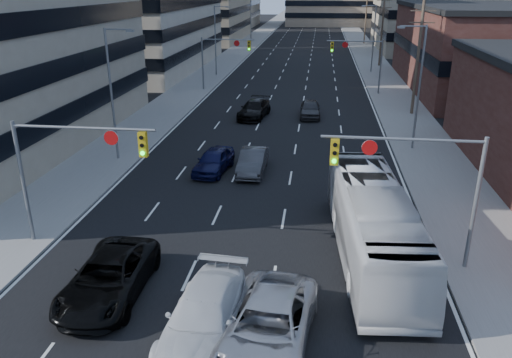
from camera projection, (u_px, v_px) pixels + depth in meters
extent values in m
cube|color=black|center=(309.00, 29.00, 135.62)|extent=(18.00, 300.00, 0.02)
cube|color=slate|center=(267.00, 29.00, 136.94)|extent=(5.00, 300.00, 0.15)
cube|color=slate|center=(352.00, 30.00, 134.27)|extent=(5.00, 300.00, 0.15)
cube|color=gray|center=(195.00, 2.00, 107.78)|extent=(20.00, 30.00, 16.00)
cube|color=#472119|center=(501.00, 50.00, 57.31)|extent=(20.00, 30.00, 9.00)
cube|color=gray|center=(441.00, 11.00, 91.38)|extent=(22.00, 28.00, 14.00)
cube|color=gray|center=(433.00, 7.00, 129.72)|extent=(22.00, 22.00, 12.00)
cylinder|color=slate|center=(24.00, 184.00, 23.01)|extent=(0.18, 0.18, 6.00)
cylinder|color=slate|center=(83.00, 128.00, 21.61)|extent=(6.50, 0.12, 0.12)
cube|color=gold|center=(143.00, 144.00, 21.54)|extent=(0.35, 0.28, 1.10)
cylinder|color=black|center=(141.00, 138.00, 21.27)|extent=(0.18, 0.06, 0.18)
cylinder|color=black|center=(142.00, 146.00, 21.39)|extent=(0.18, 0.06, 0.18)
cylinder|color=#0CE526|center=(143.00, 153.00, 21.52)|extent=(0.18, 0.06, 0.18)
cylinder|color=white|center=(111.00, 138.00, 21.59)|extent=(0.64, 0.06, 0.64)
cylinder|color=slate|center=(475.00, 207.00, 20.69)|extent=(0.18, 0.18, 6.00)
cylinder|color=slate|center=(402.00, 139.00, 20.05)|extent=(6.50, 0.12, 0.12)
cube|color=gold|center=(335.00, 152.00, 20.59)|extent=(0.35, 0.28, 1.10)
cylinder|color=black|center=(335.00, 145.00, 20.32)|extent=(0.18, 0.06, 0.18)
cylinder|color=black|center=(335.00, 153.00, 20.44)|extent=(0.18, 0.06, 0.18)
cylinder|color=#0CE526|center=(334.00, 161.00, 20.57)|extent=(0.18, 0.06, 0.18)
cylinder|color=white|center=(370.00, 148.00, 20.31)|extent=(0.64, 0.06, 0.64)
cylinder|color=slate|center=(203.00, 64.00, 57.19)|extent=(0.18, 0.18, 6.00)
cylinder|color=slate|center=(228.00, 39.00, 55.81)|extent=(6.00, 0.12, 0.12)
cube|color=gold|center=(249.00, 46.00, 55.77)|extent=(0.35, 0.28, 1.10)
cylinder|color=black|center=(249.00, 43.00, 55.50)|extent=(0.18, 0.06, 0.18)
cylinder|color=black|center=(249.00, 46.00, 55.63)|extent=(0.18, 0.06, 0.18)
cylinder|color=#0CE526|center=(249.00, 49.00, 55.75)|extent=(0.18, 0.06, 0.18)
cylinder|color=white|center=(237.00, 43.00, 55.82)|extent=(0.64, 0.06, 0.64)
cylinder|color=slate|center=(380.00, 68.00, 54.86)|extent=(0.18, 0.18, 6.00)
cylinder|color=slate|center=(355.00, 41.00, 54.19)|extent=(6.00, 0.12, 0.12)
cube|color=gold|center=(332.00, 47.00, 54.71)|extent=(0.35, 0.28, 1.10)
cylinder|color=black|center=(332.00, 44.00, 54.43)|extent=(0.18, 0.06, 0.18)
cylinder|color=black|center=(332.00, 47.00, 54.56)|extent=(0.18, 0.06, 0.18)
cylinder|color=#0CE526|center=(332.00, 50.00, 54.69)|extent=(0.18, 0.06, 0.18)
cylinder|color=white|center=(345.00, 45.00, 54.42)|extent=(0.64, 0.06, 0.64)
cylinder|color=#4C3D2D|center=(418.00, 56.00, 45.38)|extent=(0.28, 0.28, 11.00)
cube|color=#4C3D2D|center=(423.00, 11.00, 43.96)|extent=(2.20, 0.10, 0.10)
cube|color=#4C3D2D|center=(422.00, 23.00, 44.32)|extent=(2.20, 0.10, 0.10)
cylinder|color=#4C3D2D|center=(382.00, 28.00, 73.09)|extent=(0.28, 0.28, 11.00)
cube|color=#4C3D2D|center=(385.00, 0.00, 71.67)|extent=(2.20, 0.10, 0.10)
cube|color=#4C3D2D|center=(384.00, 8.00, 72.03)|extent=(2.20, 0.10, 0.10)
cylinder|color=#4C3D2D|center=(366.00, 16.00, 100.80)|extent=(0.28, 0.28, 11.00)
cube|color=#4C3D2D|center=(367.00, 1.00, 99.74)|extent=(2.20, 0.10, 0.10)
cylinder|color=slate|center=(112.00, 97.00, 33.61)|extent=(0.16, 0.16, 9.00)
cylinder|color=slate|center=(118.00, 29.00, 31.89)|extent=(1.80, 0.10, 0.10)
cube|color=slate|center=(130.00, 31.00, 31.83)|extent=(0.50, 0.22, 0.14)
cylinder|color=slate|center=(215.00, 41.00, 65.93)|extent=(0.16, 0.16, 9.00)
cylinder|color=slate|center=(221.00, 6.00, 64.22)|extent=(1.80, 0.10, 0.10)
cube|color=slate|center=(227.00, 7.00, 64.16)|extent=(0.50, 0.22, 0.14)
cylinder|color=slate|center=(251.00, 22.00, 98.26)|extent=(0.16, 0.16, 9.00)
cylinder|color=slate|center=(419.00, 90.00, 35.79)|extent=(0.16, 0.16, 9.00)
cylinder|color=slate|center=(413.00, 26.00, 34.28)|extent=(1.80, 0.10, 0.10)
cube|color=slate|center=(401.00, 27.00, 34.41)|extent=(0.50, 0.22, 0.14)
cylinder|color=slate|center=(374.00, 40.00, 68.11)|extent=(0.16, 0.16, 9.00)
cylinder|color=slate|center=(370.00, 6.00, 66.61)|extent=(1.80, 0.10, 0.10)
cube|color=slate|center=(363.00, 6.00, 66.73)|extent=(0.50, 0.22, 0.14)
imported|color=black|center=(109.00, 277.00, 19.67)|extent=(2.80, 5.94, 1.64)
imported|color=silver|center=(204.00, 315.00, 17.40)|extent=(2.73, 5.91, 1.67)
imported|color=#AAAAAF|center=(268.00, 326.00, 16.81)|extent=(3.46, 6.42, 1.71)
imported|color=silver|center=(373.00, 223.00, 22.20)|extent=(3.76, 12.29, 3.37)
imported|color=#0C0E33|center=(214.00, 161.00, 32.80)|extent=(2.43, 4.75, 1.55)
imported|color=#363639|center=(253.00, 161.00, 32.68)|extent=(1.67, 4.64, 1.52)
imported|color=black|center=(254.00, 109.00, 46.17)|extent=(2.93, 5.71, 1.59)
imported|color=#303032|center=(310.00, 109.00, 46.37)|extent=(1.97, 4.64, 1.56)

